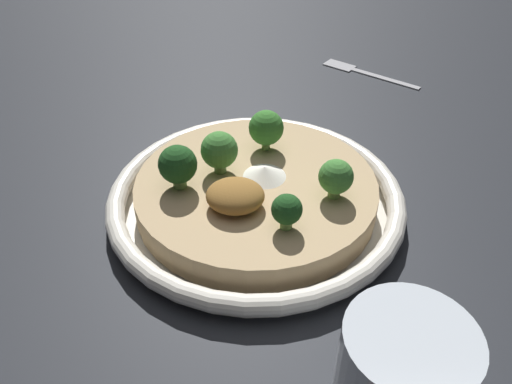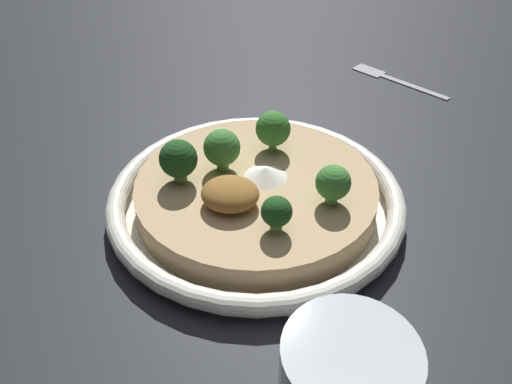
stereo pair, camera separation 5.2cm
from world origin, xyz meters
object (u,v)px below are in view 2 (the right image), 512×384
(broccoli_front, at_px, (277,212))
(fork_utensil, at_px, (390,78))
(broccoli_left, at_px, (222,148))
(broccoli_front_right, at_px, (333,183))
(risotto_bowl, at_px, (256,195))
(broccoli_front_left, at_px, (178,160))
(broccoli_back, at_px, (273,129))

(broccoli_front, relative_size, fork_utensil, 0.24)
(broccoli_left, distance_m, fork_utensil, 0.39)
(fork_utensil, bearing_deg, broccoli_front_right, 113.33)
(risotto_bowl, height_order, broccoli_front_left, broccoli_front_left)
(broccoli_front_right, xyz_separation_m, fork_utensil, (0.07, 0.37, -0.06))
(broccoli_front_left, distance_m, broccoli_front, 0.12)
(broccoli_left, height_order, broccoli_front_right, broccoli_left)
(risotto_bowl, height_order, broccoli_front, broccoli_front)
(risotto_bowl, height_order, broccoli_back, broccoli_back)
(fork_utensil, bearing_deg, broccoli_front, 108.47)
(broccoli_front_left, bearing_deg, broccoli_front, -26.91)
(broccoli_back, bearing_deg, broccoli_front_right, -48.81)
(broccoli_back, bearing_deg, broccoli_front_left, -138.07)
(broccoli_front, relative_size, broccoli_left, 0.77)
(broccoli_back, relative_size, broccoli_front_right, 1.13)
(broccoli_front_right, distance_m, fork_utensil, 0.38)
(risotto_bowl, bearing_deg, broccoli_front, -65.22)
(broccoli_back, xyz_separation_m, fork_utensil, (0.14, 0.29, -0.06))
(broccoli_back, distance_m, fork_utensil, 0.32)
(risotto_bowl, relative_size, broccoli_front_left, 6.68)
(fork_utensil, bearing_deg, broccoli_front_left, 92.32)
(broccoli_front, height_order, broccoli_front_right, broccoli_front_right)
(broccoli_front, distance_m, broccoli_front_right, 0.07)
(broccoli_front_left, relative_size, broccoli_left, 1.01)
(broccoli_back, xyz_separation_m, broccoli_front_right, (0.07, -0.08, -0.00))
(risotto_bowl, relative_size, broccoli_front_right, 7.58)
(broccoli_left, relative_size, broccoli_back, 1.00)
(broccoli_left, xyz_separation_m, broccoli_back, (0.05, 0.05, 0.00))
(fork_utensil, bearing_deg, broccoli_left, 94.92)
(broccoli_front, relative_size, broccoli_back, 0.77)
(broccoli_front_left, relative_size, broccoli_front, 1.31)
(broccoli_front_left, xyz_separation_m, broccoli_front, (0.11, -0.05, -0.01))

